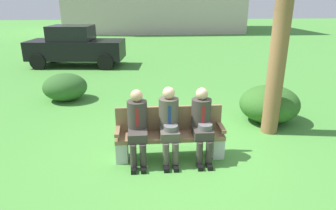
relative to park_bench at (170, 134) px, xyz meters
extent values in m
plane|color=#448736|center=(0.26, 0.10, -0.42)|extent=(80.00, 80.00, 0.00)
cube|color=brown|center=(0.00, -0.06, -0.01)|extent=(1.89, 0.44, 0.07)
cube|color=brown|center=(0.00, 0.13, 0.25)|extent=(1.89, 0.06, 0.45)
cube|color=brown|center=(-0.91, -0.06, 0.13)|extent=(0.08, 0.44, 0.06)
cube|color=brown|center=(0.91, -0.06, 0.13)|extent=(0.08, 0.44, 0.06)
cube|color=silver|center=(-0.85, -0.06, -0.23)|extent=(0.20, 0.37, 0.38)
cube|color=silver|center=(0.85, -0.06, -0.23)|extent=(0.20, 0.37, 0.38)
cube|color=#38332D|center=(-0.56, -0.23, 0.11)|extent=(0.32, 0.38, 0.16)
cylinder|color=#38332D|center=(-0.64, -0.42, -0.20)|extent=(0.11, 0.11, 0.45)
cylinder|color=#38332D|center=(-0.48, -0.42, -0.20)|extent=(0.11, 0.11, 0.45)
cube|color=black|center=(-0.64, -0.48, -0.39)|extent=(0.09, 0.22, 0.07)
cube|color=black|center=(-0.48, -0.48, -0.39)|extent=(0.09, 0.22, 0.07)
cylinder|color=#38332D|center=(-0.56, -0.04, 0.40)|extent=(0.34, 0.34, 0.49)
cube|color=maroon|center=(-0.56, -0.20, 0.42)|extent=(0.05, 0.01, 0.31)
sphere|color=tan|center=(-0.56, -0.04, 0.74)|extent=(0.21, 0.21, 0.21)
cube|color=#4C473D|center=(-0.02, -0.23, 0.11)|extent=(0.32, 0.38, 0.16)
cylinder|color=#4C473D|center=(-0.10, -0.42, -0.20)|extent=(0.11, 0.11, 0.45)
cylinder|color=#4C473D|center=(0.06, -0.42, -0.20)|extent=(0.11, 0.11, 0.45)
cube|color=black|center=(-0.10, -0.48, -0.39)|extent=(0.09, 0.22, 0.07)
cube|color=black|center=(0.06, -0.48, -0.39)|extent=(0.09, 0.22, 0.07)
cylinder|color=#4C473D|center=(-0.02, -0.04, 0.42)|extent=(0.34, 0.34, 0.52)
cube|color=navy|center=(-0.02, -0.20, 0.44)|extent=(0.05, 0.01, 0.33)
sphere|color=tan|center=(-0.02, -0.04, 0.78)|extent=(0.21, 0.21, 0.21)
cylinder|color=#5A5A5A|center=(-0.01, -0.25, 0.23)|extent=(0.24, 0.24, 0.09)
cube|color=#38332D|center=(0.54, -0.23, 0.11)|extent=(0.32, 0.38, 0.16)
cylinder|color=#38332D|center=(0.46, -0.42, -0.20)|extent=(0.11, 0.11, 0.45)
cylinder|color=#38332D|center=(0.62, -0.42, -0.20)|extent=(0.11, 0.11, 0.45)
cube|color=black|center=(0.46, -0.48, -0.39)|extent=(0.09, 0.22, 0.07)
cube|color=black|center=(0.62, -0.48, -0.39)|extent=(0.09, 0.22, 0.07)
cylinder|color=#38332D|center=(0.54, -0.04, 0.41)|extent=(0.34, 0.34, 0.49)
cube|color=maroon|center=(0.54, -0.20, 0.43)|extent=(0.05, 0.01, 0.32)
sphere|color=tan|center=(0.54, -0.04, 0.75)|extent=(0.21, 0.21, 0.21)
cylinder|color=#5B5B5B|center=(0.58, -0.25, 0.23)|extent=(0.24, 0.24, 0.09)
cylinder|color=brown|center=(2.22, 0.85, 1.69)|extent=(0.34, 0.34, 4.23)
ellipsoid|color=#2F6023|center=(2.42, 1.41, 0.00)|extent=(1.35, 1.24, 0.85)
ellipsoid|color=#2D5924|center=(-2.61, 3.43, -0.05)|extent=(1.20, 1.10, 0.75)
cube|color=black|center=(-3.18, 8.09, 0.28)|extent=(4.05, 1.98, 0.76)
cube|color=black|center=(-3.33, 8.11, 0.96)|extent=(1.84, 1.54, 0.60)
cylinder|color=black|center=(-1.74, 8.71, -0.10)|extent=(0.65, 0.21, 0.64)
cylinder|color=black|center=(-1.91, 7.16, -0.10)|extent=(0.65, 0.21, 0.64)
cylinder|color=black|center=(-4.45, 9.02, -0.10)|extent=(0.65, 0.21, 0.64)
cylinder|color=black|center=(-4.63, 7.47, -0.10)|extent=(0.65, 0.21, 0.64)
camera|label=1|loc=(-0.45, -4.77, 2.25)|focal=31.80mm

